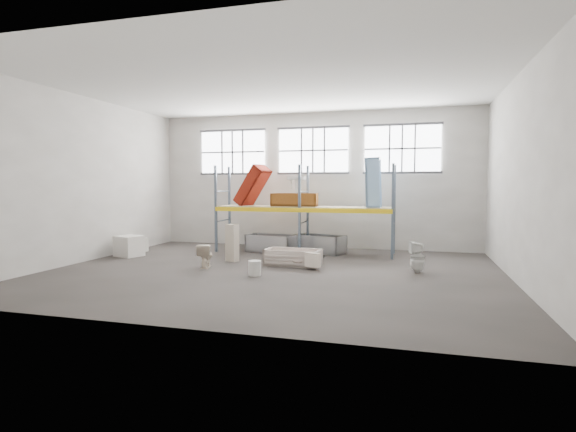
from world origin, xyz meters
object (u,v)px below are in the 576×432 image
(steel_tub_right, at_px, (320,244))
(bucket, at_px, (255,268))
(toilet_beige, at_px, (205,256))
(rust_tub_flat, at_px, (295,200))
(carton_near, at_px, (129,246))
(steel_tub_left, at_px, (271,243))
(toilet_white, at_px, (417,257))
(cistern_tall, at_px, (232,243))
(blue_tub_upright, at_px, (373,183))
(bathtub_beige, at_px, (293,257))

(steel_tub_right, distance_m, bucket, 4.32)
(toilet_beige, relative_size, rust_tub_flat, 0.43)
(rust_tub_flat, distance_m, bucket, 4.54)
(bucket, height_order, carton_near, carton_near)
(steel_tub_right, bearing_deg, bucket, -101.32)
(steel_tub_left, bearing_deg, toilet_white, -26.32)
(steel_tub_left, relative_size, steel_tub_right, 1.00)
(cistern_tall, relative_size, bucket, 2.94)
(toilet_white, xyz_separation_m, bucket, (-4.04, -1.53, -0.23))
(toilet_beige, height_order, rust_tub_flat, rust_tub_flat)
(toilet_beige, xyz_separation_m, blue_tub_upright, (4.36, 3.53, 2.06))
(toilet_beige, xyz_separation_m, rust_tub_flat, (1.67, 3.55, 1.48))
(cistern_tall, distance_m, rust_tub_flat, 3.01)
(toilet_white, distance_m, rust_tub_flat, 5.10)
(toilet_white, xyz_separation_m, steel_tub_left, (-4.85, 2.40, -0.11))
(bathtub_beige, relative_size, blue_tub_upright, 0.99)
(toilet_beige, bearing_deg, cistern_tall, -119.00)
(steel_tub_left, distance_m, blue_tub_upright, 4.04)
(blue_tub_upright, distance_m, bucket, 5.44)
(steel_tub_right, bearing_deg, rust_tub_flat, 179.90)
(toilet_beige, height_order, cistern_tall, cistern_tall)
(bathtub_beige, height_order, toilet_beige, toilet_beige)
(cistern_tall, bearing_deg, bucket, -31.75)
(rust_tub_flat, distance_m, carton_near, 5.71)
(bathtub_beige, distance_m, blue_tub_upright, 3.93)
(toilet_beige, distance_m, cistern_tall, 1.23)
(steel_tub_left, bearing_deg, steel_tub_right, 10.19)
(blue_tub_upright, bearing_deg, steel_tub_right, 179.57)
(steel_tub_right, relative_size, rust_tub_flat, 1.07)
(cistern_tall, bearing_deg, rust_tub_flat, 81.86)
(toilet_white, relative_size, rust_tub_flat, 0.53)
(toilet_white, bearing_deg, steel_tub_right, -146.07)
(bucket, bearing_deg, steel_tub_left, 101.71)
(carton_near, bearing_deg, cistern_tall, 0.05)
(cistern_tall, distance_m, toilet_white, 5.45)
(cistern_tall, distance_m, blue_tub_upright, 5.02)
(steel_tub_right, xyz_separation_m, carton_near, (-5.88, -2.38, 0.03))
(cistern_tall, height_order, carton_near, cistern_tall)
(bathtub_beige, bearing_deg, bucket, -107.33)
(rust_tub_flat, relative_size, carton_near, 2.01)
(toilet_white, bearing_deg, steel_tub_left, -132.16)
(cistern_tall, height_order, toilet_white, cistern_tall)
(bathtub_beige, xyz_separation_m, bucket, (-0.58, -1.66, -0.04))
(bathtub_beige, bearing_deg, carton_near, -180.00)
(toilet_beige, height_order, blue_tub_upright, blue_tub_upright)
(blue_tub_upright, bearing_deg, toilet_white, -62.35)
(cistern_tall, height_order, steel_tub_left, cistern_tall)
(bucket, bearing_deg, toilet_white, 20.80)
(toilet_white, distance_m, bucket, 4.32)
(steel_tub_right, distance_m, blue_tub_upright, 2.75)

